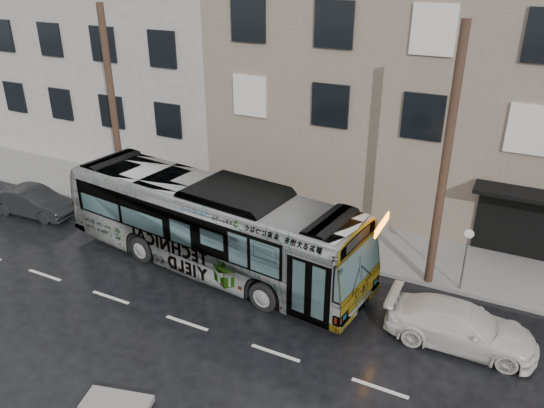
{
  "coord_description": "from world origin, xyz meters",
  "views": [
    {
      "loc": [
        8.7,
        -13.71,
        10.73
      ],
      "look_at": [
        0.58,
        2.5,
        2.3
      ],
      "focal_mm": 35.0,
      "sensor_mm": 36.0,
      "label": 1
    }
  ],
  "objects_px": {
    "dark_sedan": "(34,202)",
    "sign_post": "(465,259)",
    "utility_pole_front": "(445,164)",
    "utility_pole_rear": "(114,113)",
    "white_sedan": "(460,326)",
    "bus": "(211,224)"
  },
  "relations": [
    {
      "from": "utility_pole_front",
      "to": "bus",
      "type": "xyz_separation_m",
      "value": [
        -7.7,
        -2.35,
        -2.91
      ]
    },
    {
      "from": "utility_pole_rear",
      "to": "dark_sedan",
      "type": "height_order",
      "value": "utility_pole_rear"
    },
    {
      "from": "bus",
      "to": "utility_pole_front",
      "type": "bearing_deg",
      "value": -65.97
    },
    {
      "from": "utility_pole_rear",
      "to": "white_sedan",
      "type": "distance_m",
      "value": 16.26
    },
    {
      "from": "sign_post",
      "to": "dark_sedan",
      "type": "distance_m",
      "value": 18.59
    },
    {
      "from": "utility_pole_rear",
      "to": "dark_sedan",
      "type": "relative_size",
      "value": 2.28
    },
    {
      "from": "white_sedan",
      "to": "utility_pole_rear",
      "type": "bearing_deg",
      "value": 78.15
    },
    {
      "from": "utility_pole_rear",
      "to": "sign_post",
      "type": "distance_m",
      "value": 15.46
    },
    {
      "from": "utility_pole_rear",
      "to": "white_sedan",
      "type": "bearing_deg",
      "value": -10.5
    },
    {
      "from": "utility_pole_rear",
      "to": "bus",
      "type": "height_order",
      "value": "utility_pole_rear"
    },
    {
      "from": "sign_post",
      "to": "white_sedan",
      "type": "xyz_separation_m",
      "value": [
        0.4,
        -2.87,
        -0.7
      ]
    },
    {
      "from": "sign_post",
      "to": "dark_sedan",
      "type": "bearing_deg",
      "value": -172.99
    },
    {
      "from": "dark_sedan",
      "to": "bus",
      "type": "bearing_deg",
      "value": -94.76
    },
    {
      "from": "sign_post",
      "to": "white_sedan",
      "type": "height_order",
      "value": "sign_post"
    },
    {
      "from": "utility_pole_front",
      "to": "sign_post",
      "type": "relative_size",
      "value": 3.75
    },
    {
      "from": "utility_pole_rear",
      "to": "bus",
      "type": "bearing_deg",
      "value": -20.45
    },
    {
      "from": "utility_pole_front",
      "to": "sign_post",
      "type": "height_order",
      "value": "utility_pole_front"
    },
    {
      "from": "dark_sedan",
      "to": "sign_post",
      "type": "bearing_deg",
      "value": -87.27
    },
    {
      "from": "bus",
      "to": "dark_sedan",
      "type": "height_order",
      "value": "bus"
    },
    {
      "from": "utility_pole_front",
      "to": "utility_pole_rear",
      "type": "distance_m",
      "value": 14.0
    },
    {
      "from": "sign_post",
      "to": "white_sedan",
      "type": "bearing_deg",
      "value": -82.14
    },
    {
      "from": "utility_pole_rear",
      "to": "bus",
      "type": "relative_size",
      "value": 0.72
    }
  ]
}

